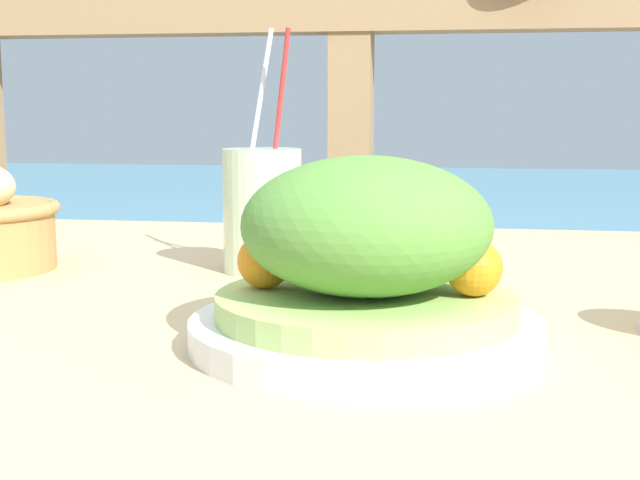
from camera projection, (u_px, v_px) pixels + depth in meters
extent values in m
cube|color=tan|center=(246.00, 320.00, 0.79)|extent=(1.14, 0.99, 0.04)
cube|color=#937551|center=(352.00, 5.00, 1.47)|extent=(2.80, 0.08, 0.09)
cube|color=#937551|center=(350.00, 323.00, 1.55)|extent=(0.07, 0.07, 0.99)
cube|color=#568EA8|center=(418.00, 248.00, 4.04)|extent=(12.00, 4.00, 0.46)
cylinder|color=silver|center=(366.00, 332.00, 0.63)|extent=(0.25, 0.25, 0.02)
cylinder|color=#A8C66B|center=(366.00, 306.00, 0.63)|extent=(0.21, 0.21, 0.02)
ellipsoid|color=#568E38|center=(366.00, 225.00, 0.62)|extent=(0.18, 0.18, 0.10)
sphere|color=orange|center=(474.00, 268.00, 0.62)|extent=(0.04, 0.04, 0.04)
sphere|color=orange|center=(265.00, 261.00, 0.64)|extent=(0.04, 0.04, 0.04)
cylinder|color=beige|center=(262.00, 210.00, 0.91)|extent=(0.08, 0.08, 0.13)
cylinder|color=white|center=(254.00, 135.00, 0.91)|extent=(0.04, 0.04, 0.22)
cylinder|color=red|center=(272.00, 137.00, 0.90)|extent=(0.04, 0.05, 0.21)
sphere|color=orange|center=(326.00, 253.00, 0.82)|extent=(0.07, 0.07, 0.07)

